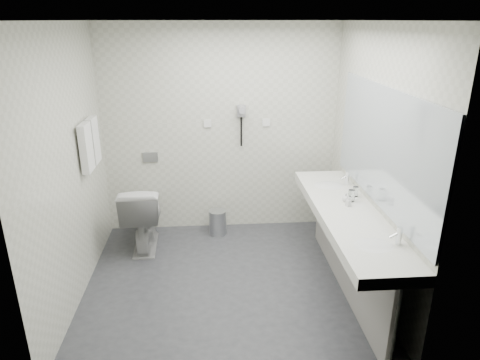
{
  "coord_description": "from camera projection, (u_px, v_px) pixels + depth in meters",
  "views": [
    {
      "loc": [
        -0.15,
        -3.72,
        2.51
      ],
      "look_at": [
        0.15,
        0.15,
        1.05
      ],
      "focal_mm": 32.07,
      "sensor_mm": 36.0,
      "label": 1
    }
  ],
  "objects": [
    {
      "name": "floor",
      "position": [
        226.0,
        282.0,
        4.37
      ],
      "size": [
        2.8,
        2.8,
        0.0
      ],
      "primitive_type": "plane",
      "color": "#2D2E33",
      "rests_on": "ground"
    },
    {
      "name": "ceiling",
      "position": [
        223.0,
        20.0,
        3.49
      ],
      "size": [
        2.8,
        2.8,
        0.0
      ],
      "primitive_type": "plane",
      "rotation": [
        3.14,
        0.0,
        0.0
      ],
      "color": "silver",
      "rests_on": "wall_back"
    },
    {
      "name": "wall_back",
      "position": [
        220.0,
        131.0,
        5.14
      ],
      "size": [
        2.8,
        0.0,
        2.8
      ],
      "primitive_type": "plane",
      "rotation": [
        1.57,
        0.0,
        0.0
      ],
      "color": "beige",
      "rests_on": "floor"
    },
    {
      "name": "wall_front",
      "position": [
        234.0,
        231.0,
        2.71
      ],
      "size": [
        2.8,
        0.0,
        2.8
      ],
      "primitive_type": "plane",
      "rotation": [
        -1.57,
        0.0,
        0.0
      ],
      "color": "beige",
      "rests_on": "floor"
    },
    {
      "name": "wall_left",
      "position": [
        69.0,
        170.0,
        3.83
      ],
      "size": [
        0.0,
        2.6,
        2.6
      ],
      "primitive_type": "plane",
      "rotation": [
        1.57,
        0.0,
        1.57
      ],
      "color": "beige",
      "rests_on": "floor"
    },
    {
      "name": "wall_right",
      "position": [
        374.0,
        162.0,
        4.03
      ],
      "size": [
        0.0,
        2.6,
        2.6
      ],
      "primitive_type": "plane",
      "rotation": [
        1.57,
        0.0,
        -1.57
      ],
      "color": "beige",
      "rests_on": "floor"
    },
    {
      "name": "vanity_counter",
      "position": [
        347.0,
        216.0,
        3.98
      ],
      "size": [
        0.55,
        2.2,
        0.1
      ],
      "primitive_type": "cube",
      "color": "silver",
      "rests_on": "floor"
    },
    {
      "name": "vanity_panel",
      "position": [
        346.0,
        255.0,
        4.13
      ],
      "size": [
        0.03,
        2.15,
        0.75
      ],
      "primitive_type": "cube",
      "color": "gray",
      "rests_on": "floor"
    },
    {
      "name": "vanity_post_near",
      "position": [
        393.0,
        328.0,
        3.16
      ],
      "size": [
        0.06,
        0.06,
        0.75
      ],
      "primitive_type": "cylinder",
      "color": "silver",
      "rests_on": "floor"
    },
    {
      "name": "vanity_post_far",
      "position": [
        322.0,
        210.0,
        5.1
      ],
      "size": [
        0.06,
        0.06,
        0.75
      ],
      "primitive_type": "cylinder",
      "color": "silver",
      "rests_on": "floor"
    },
    {
      "name": "mirror",
      "position": [
        383.0,
        148.0,
        3.77
      ],
      "size": [
        0.02,
        2.2,
        1.05
      ],
      "primitive_type": "cube",
      "color": "#B2BCC6",
      "rests_on": "wall_right"
    },
    {
      "name": "basin_near",
      "position": [
        373.0,
        247.0,
        3.36
      ],
      "size": [
        0.4,
        0.31,
        0.05
      ],
      "primitive_type": "ellipsoid",
      "color": "silver",
      "rests_on": "vanity_counter"
    },
    {
      "name": "basin_far",
      "position": [
        329.0,
        187.0,
        4.57
      ],
      "size": [
        0.4,
        0.31,
        0.05
      ],
      "primitive_type": "ellipsoid",
      "color": "silver",
      "rests_on": "vanity_counter"
    },
    {
      "name": "faucet_near",
      "position": [
        399.0,
        236.0,
        3.34
      ],
      "size": [
        0.04,
        0.04,
        0.15
      ],
      "primitive_type": "cylinder",
      "color": "silver",
      "rests_on": "vanity_counter"
    },
    {
      "name": "faucet_far",
      "position": [
        347.0,
        178.0,
        4.55
      ],
      "size": [
        0.04,
        0.04,
        0.15
      ],
      "primitive_type": "cylinder",
      "color": "silver",
      "rests_on": "vanity_counter"
    },
    {
      "name": "soap_bottle_a",
      "position": [
        348.0,
        201.0,
        4.05
      ],
      "size": [
        0.06,
        0.06,
        0.09
      ],
      "primitive_type": "imported",
      "rotation": [
        0.0,
        0.0,
        0.47
      ],
      "color": "silver",
      "rests_on": "vanity_counter"
    },
    {
      "name": "soap_bottle_b",
      "position": [
        346.0,
        197.0,
        4.14
      ],
      "size": [
        0.09,
        0.09,
        0.09
      ],
      "primitive_type": "imported",
      "rotation": [
        0.0,
        0.0,
        -0.6
      ],
      "color": "silver",
      "rests_on": "vanity_counter"
    },
    {
      "name": "glass_left",
      "position": [
        351.0,
        196.0,
        4.15
      ],
      "size": [
        0.08,
        0.08,
        0.12
      ],
      "primitive_type": "cylinder",
      "rotation": [
        0.0,
        0.0,
        0.28
      ],
      "color": "silver",
      "rests_on": "vanity_counter"
    },
    {
      "name": "glass_right",
      "position": [
        356.0,
        192.0,
        4.27
      ],
      "size": [
        0.07,
        0.07,
        0.1
      ],
      "primitive_type": "cylinder",
      "rotation": [
        0.0,
        0.0,
        0.42
      ],
      "color": "silver",
      "rests_on": "vanity_counter"
    },
    {
      "name": "toilet",
      "position": [
        143.0,
        216.0,
        4.92
      ],
      "size": [
        0.47,
        0.79,
        0.79
      ],
      "primitive_type": "imported",
      "rotation": [
        0.0,
        0.0,
        3.18
      ],
      "color": "silver",
      "rests_on": "floor"
    },
    {
      "name": "flush_plate",
      "position": [
        150.0,
        157.0,
        5.17
      ],
      "size": [
        0.18,
        0.02,
        0.12
      ],
      "primitive_type": "cube",
      "color": "#B2B5BA",
      "rests_on": "wall_back"
    },
    {
      "name": "pedal_bin",
      "position": [
        218.0,
        223.0,
        5.29
      ],
      "size": [
        0.24,
        0.24,
        0.3
      ],
      "primitive_type": "cylinder",
      "rotation": [
        0.0,
        0.0,
        -0.14
      ],
      "color": "#B2B5BA",
      "rests_on": "floor"
    },
    {
      "name": "bin_lid",
      "position": [
        217.0,
        211.0,
        5.24
      ],
      "size": [
        0.22,
        0.22,
        0.02
      ],
      "primitive_type": "cylinder",
      "color": "#B2B5BA",
      "rests_on": "pedal_bin"
    },
    {
      "name": "towel_rail",
      "position": [
        86.0,
        123.0,
        4.24
      ],
      "size": [
        0.02,
        0.62,
        0.02
      ],
      "primitive_type": "cylinder",
      "rotation": [
        1.57,
        0.0,
        0.0
      ],
      "color": "silver",
      "rests_on": "wall_left"
    },
    {
      "name": "towel_near",
      "position": [
        86.0,
        148.0,
        4.19
      ],
      "size": [
        0.07,
        0.24,
        0.48
      ],
      "primitive_type": "cube",
      "color": "silver",
      "rests_on": "towel_rail"
    },
    {
      "name": "towel_far",
      "position": [
        93.0,
        140.0,
        4.45
      ],
      "size": [
        0.07,
        0.24,
        0.48
      ],
      "primitive_type": "cube",
      "color": "silver",
      "rests_on": "towel_rail"
    },
    {
      "name": "dryer_cradle",
      "position": [
        241.0,
        111.0,
        5.04
      ],
      "size": [
        0.1,
        0.04,
        0.14
      ],
      "primitive_type": "cube",
      "color": "gray",
      "rests_on": "wall_back"
    },
    {
      "name": "dryer_barrel",
      "position": [
        242.0,
        109.0,
        4.97
      ],
      "size": [
        0.08,
        0.14,
        0.08
      ],
      "primitive_type": "cylinder",
      "rotation": [
        1.57,
        0.0,
        0.0
      ],
      "color": "gray",
      "rests_on": "dryer_cradle"
    },
    {
      "name": "dryer_cord",
      "position": [
        241.0,
        132.0,
        5.12
      ],
      "size": [
        0.02,
        0.02,
        0.35
      ],
      "primitive_type": "cylinder",
      "color": "black",
      "rests_on": "dryer_cradle"
    },
    {
      "name": "switch_plate_a",
      "position": [
        208.0,
        124.0,
        5.08
      ],
      "size": [
        0.09,
        0.02,
        0.09
      ],
      "primitive_type": "cube",
      "color": "silver",
      "rests_on": "wall_back"
    },
    {
      "name": "switch_plate_b",
      "position": [
        266.0,
        123.0,
        5.13
      ],
      "size": [
        0.09,
        0.02,
        0.09
      ],
      "primitive_type": "cube",
      "color": "silver",
      "rests_on": "wall_back"
    }
  ]
}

